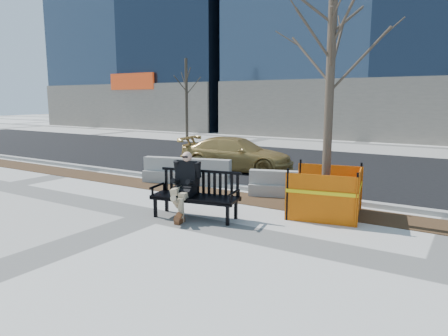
{
  "coord_description": "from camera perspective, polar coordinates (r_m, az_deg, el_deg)",
  "views": [
    {
      "loc": [
        6.36,
        -7.04,
        2.7
      ],
      "look_at": [
        1.34,
        0.97,
        1.11
      ],
      "focal_mm": 33.07,
      "sensor_mm": 36.0,
      "label": 1
    }
  ],
  "objects": [
    {
      "name": "ground",
      "position": [
        9.86,
        -9.67,
        -6.5
      ],
      "size": [
        120.0,
        120.0,
        0.0
      ],
      "primitive_type": "plane",
      "color": "beige",
      "rests_on": "ground"
    },
    {
      "name": "sedan",
      "position": [
        15.72,
        1.72,
        -0.35
      ],
      "size": [
        4.54,
        2.35,
        1.26
      ],
      "primitive_type": "imported",
      "rotation": [
        0.0,
        0.0,
        1.71
      ],
      "color": "#A58340",
      "rests_on": "ground"
    },
    {
      "name": "asphalt_street",
      "position": [
        17.28,
        10.11,
        0.42
      ],
      "size": [
        60.0,
        10.4,
        0.01
      ],
      "primitive_type": "cube",
      "color": "black",
      "rests_on": "ground"
    },
    {
      "name": "bench",
      "position": [
        9.57,
        -3.97,
        -6.89
      ],
      "size": [
        2.15,
        1.11,
        1.09
      ],
      "primitive_type": null,
      "rotation": [
        0.0,
        0.0,
        0.19
      ],
      "color": "black",
      "rests_on": "ground"
    },
    {
      "name": "curb",
      "position": [
        12.63,
        1.1,
        -2.53
      ],
      "size": [
        60.0,
        0.25,
        0.12
      ],
      "primitive_type": "cube",
      "color": "#9E9B93",
      "rests_on": "ground"
    },
    {
      "name": "jersey_barrier_right",
      "position": [
        11.66,
        9.81,
        -3.99
      ],
      "size": [
        2.6,
        1.3,
        0.74
      ],
      "primitive_type": null,
      "rotation": [
        0.0,
        0.0,
        0.32
      ],
      "color": "gray",
      "rests_on": "ground"
    },
    {
      "name": "mulch_strip",
      "position": [
        11.86,
        -1.27,
        -3.61
      ],
      "size": [
        40.0,
        1.2,
        0.02
      ],
      "primitive_type": "cube",
      "color": "#47301C",
      "rests_on": "ground"
    },
    {
      "name": "far_tree_left",
      "position": [
        27.9,
        -5.12,
        3.96
      ],
      "size": [
        2.25,
        2.25,
        5.74
      ],
      "primitive_type": null,
      "rotation": [
        0.0,
        0.0,
        0.06
      ],
      "color": "#453A2C",
      "rests_on": "ground"
    },
    {
      "name": "seated_man",
      "position": [
        9.73,
        -5.27,
        -6.63
      ],
      "size": [
        0.82,
        1.16,
        1.48
      ],
      "primitive_type": null,
      "rotation": [
        0.0,
        0.0,
        0.19
      ],
      "color": "black",
      "rests_on": "ground"
    },
    {
      "name": "tree_fence",
      "position": [
        10.07,
        13.71,
        -6.3
      ],
      "size": [
        2.77,
        2.77,
        5.91
      ],
      "primitive_type": null,
      "rotation": [
        0.0,
        0.0,
        0.19
      ],
      "color": "#FD6A07",
      "rests_on": "ground"
    },
    {
      "name": "jersey_barrier_left",
      "position": [
        13.38,
        -5.14,
        -2.14
      ],
      "size": [
        2.96,
        1.32,
        0.83
      ],
      "primitive_type": null,
      "rotation": [
        0.0,
        0.0,
        0.26
      ],
      "color": "gray",
      "rests_on": "ground"
    }
  ]
}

